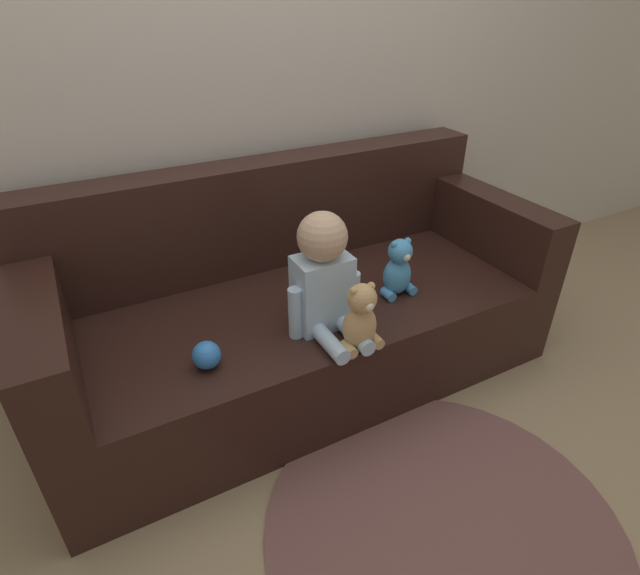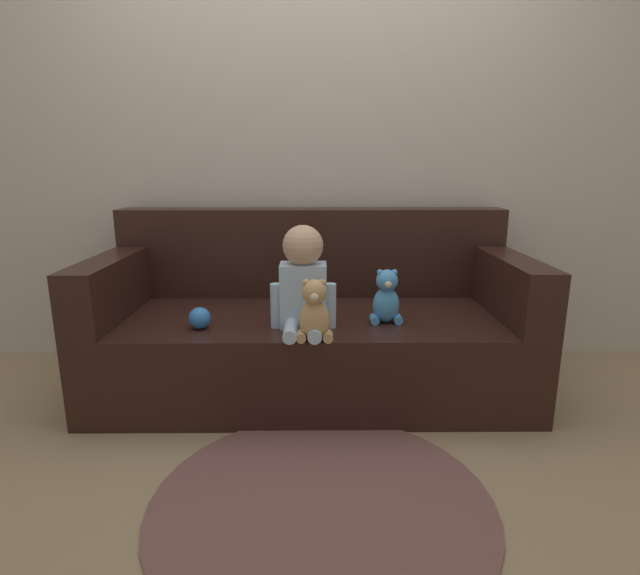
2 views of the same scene
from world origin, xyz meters
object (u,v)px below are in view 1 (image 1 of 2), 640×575
couch (299,307)px  person_baby (324,278)px  teddy_bear_brown (361,319)px  plush_toy_side (398,269)px  toy_ball (207,355)px

couch → person_baby: 0.42m
teddy_bear_brown → plush_toy_side: teddy_bear_brown is taller
plush_toy_side → teddy_bear_brown: bearing=-144.6°
plush_toy_side → toy_ball: 0.83m
teddy_bear_brown → plush_toy_side: (0.32, 0.23, -0.00)m
teddy_bear_brown → plush_toy_side: 0.39m
toy_ball → person_baby: bearing=2.8°
couch → toy_ball: bearing=-147.5°
plush_toy_side → toy_ball: bearing=-174.4°
person_baby → plush_toy_side: bearing=9.0°
teddy_bear_brown → toy_ball: size_ratio=2.68×
couch → plush_toy_side: 0.46m
teddy_bear_brown → person_baby: bearing=106.3°
person_baby → couch: bearing=83.4°
couch → teddy_bear_brown: couch is taller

